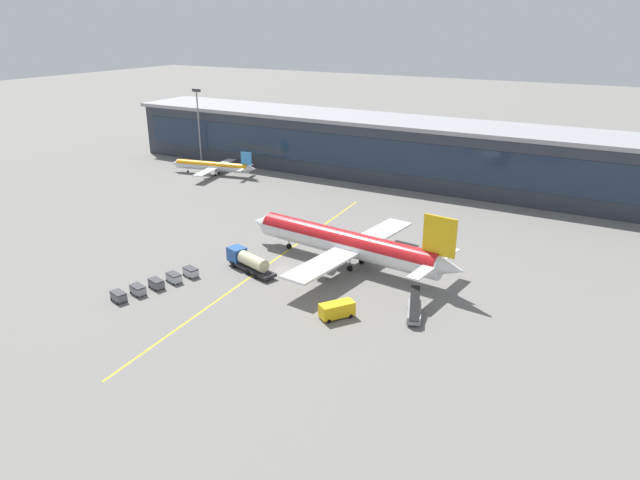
{
  "coord_description": "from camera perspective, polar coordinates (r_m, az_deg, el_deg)",
  "views": [
    {
      "loc": [
        50.11,
        -75.7,
        40.0
      ],
      "look_at": [
        3.99,
        5.45,
        4.5
      ],
      "focal_mm": 32.66,
      "sensor_mm": 36.0,
      "label": 1
    }
  ],
  "objects": [
    {
      "name": "baggage_cart_4",
      "position": [
        98.92,
        -12.56,
        -3.07
      ],
      "size": [
        2.96,
        2.2,
        1.48
      ],
      "color": "#B2B7BC",
      "rests_on": "ground_plane"
    },
    {
      "name": "terminal_building",
      "position": [
        153.01,
        11.99,
        8.23
      ],
      "size": [
        189.12,
        20.88,
        15.61
      ],
      "color": "#2D333D",
      "rests_on": "ground_plane"
    },
    {
      "name": "baggage_cart_3",
      "position": [
        97.42,
        -14.13,
        -3.59
      ],
      "size": [
        2.96,
        2.2,
        1.48
      ],
      "color": "#B2B7BC",
      "rests_on": "ground_plane"
    },
    {
      "name": "baggage_cart_1",
      "position": [
        94.69,
        -17.41,
        -4.67
      ],
      "size": [
        2.96,
        2.2,
        1.48
      ],
      "color": "gray",
      "rests_on": "ground_plane"
    },
    {
      "name": "belt_loader",
      "position": [
        84.68,
        9.22,
        -6.9
      ],
      "size": [
        3.83,
        6.94,
        3.49
      ],
      "color": "gray",
      "rests_on": "ground_plane"
    },
    {
      "name": "fuel_tanker",
      "position": [
        99.14,
        -7.06,
        -2.04
      ],
      "size": [
        11.05,
        5.63,
        3.25
      ],
      "color": "#232326",
      "rests_on": "ground_plane"
    },
    {
      "name": "baggage_cart_0",
      "position": [
        93.45,
        -19.13,
        -5.23
      ],
      "size": [
        2.96,
        2.2,
        1.48
      ],
      "color": "#595B60",
      "rests_on": "ground_plane"
    },
    {
      "name": "ground_plane",
      "position": [
        99.21,
        -3.57,
        -3.0
      ],
      "size": [
        700.0,
        700.0,
        0.0
      ],
      "primitive_type": "plane",
      "color": "slate"
    },
    {
      "name": "crew_van",
      "position": [
        83.49,
        1.73,
        -6.79
      ],
      "size": [
        4.59,
        5.3,
        2.3
      ],
      "color": "yellow",
      "rests_on": "ground_plane"
    },
    {
      "name": "main_airliner",
      "position": [
        99.78,
        2.69,
        -0.34
      ],
      "size": [
        42.98,
        34.0,
        12.18
      ],
      "color": "white",
      "rests_on": "ground_plane"
    },
    {
      "name": "apron_lead_in_line",
      "position": [
        102.73,
        -4.78,
        -2.17
      ],
      "size": [
        6.26,
        79.8,
        0.01
      ],
      "primitive_type": "cube",
      "rotation": [
        0.0,
        0.0,
        0.07
      ],
      "color": "yellow",
      "rests_on": "ground_plane"
    },
    {
      "name": "baggage_cart_2",
      "position": [
        96.01,
        -15.75,
        -4.12
      ],
      "size": [
        2.96,
        2.2,
        1.48
      ],
      "color": "#595B60",
      "rests_on": "ground_plane"
    },
    {
      "name": "commuter_jet_far",
      "position": [
        162.89,
        -10.46,
        7.14
      ],
      "size": [
        25.78,
        20.59,
        6.99
      ],
      "color": "silver",
      "rests_on": "ground_plane"
    },
    {
      "name": "apron_light_mast_0",
      "position": [
        176.25,
        -11.83,
        11.46
      ],
      "size": [
        2.8,
        0.5,
        21.38
      ],
      "color": "gray",
      "rests_on": "ground_plane"
    }
  ]
}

